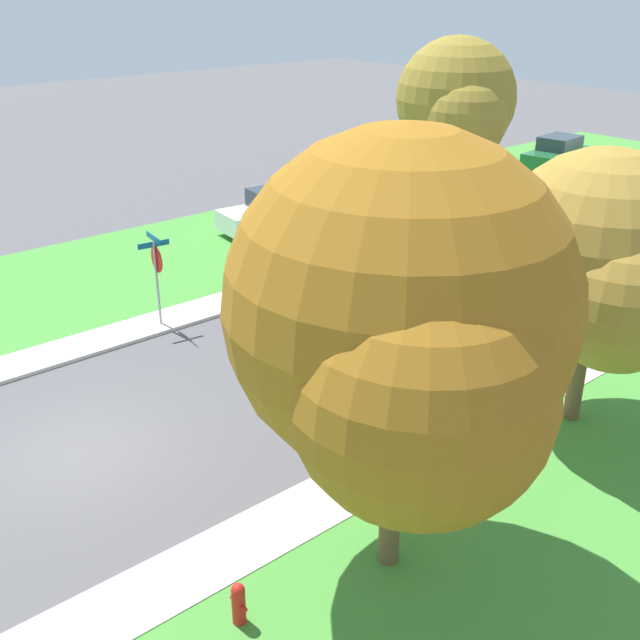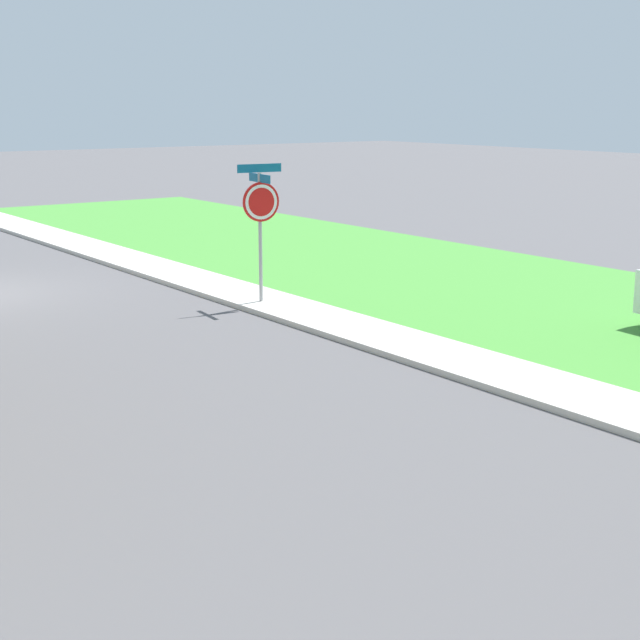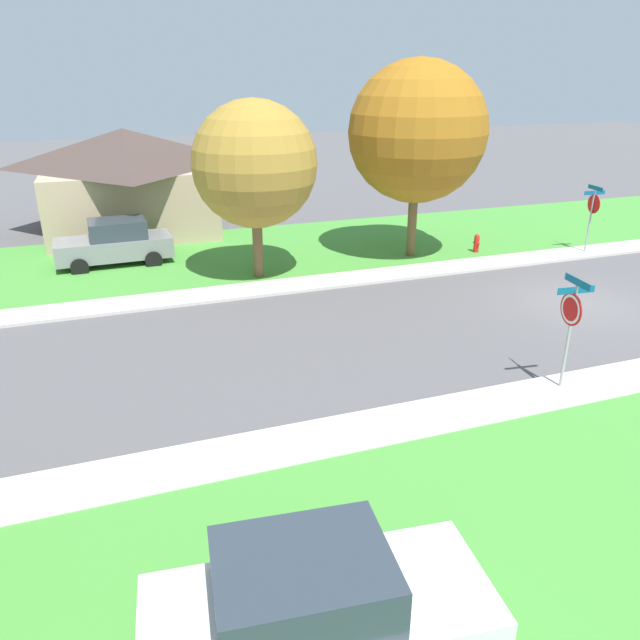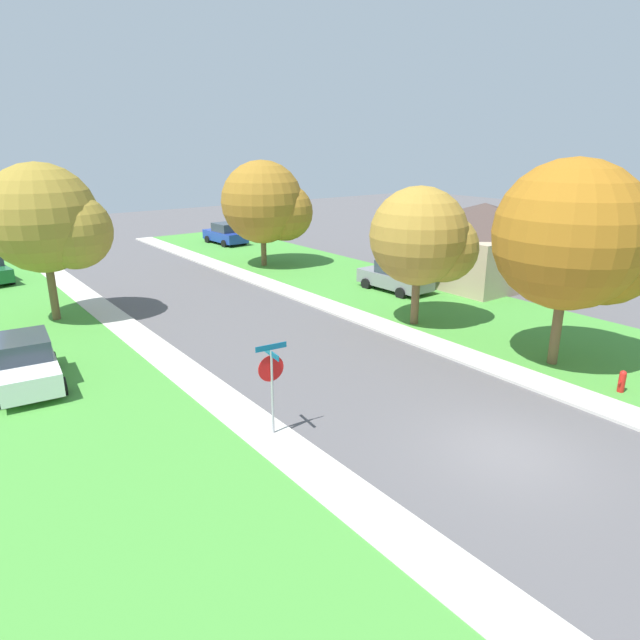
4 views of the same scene
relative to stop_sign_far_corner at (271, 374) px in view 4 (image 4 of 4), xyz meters
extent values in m
plane|color=#565456|center=(4.52, -4.55, -1.89)|extent=(120.00, 120.00, 0.00)
cube|color=beige|center=(9.22, 7.45, -1.84)|extent=(1.40, 56.00, 0.10)
cube|color=#479338|center=(13.92, 7.45, -1.85)|extent=(8.00, 56.00, 0.08)
cube|color=beige|center=(-0.18, 7.45, -1.84)|extent=(1.40, 56.00, 0.10)
cube|color=#479338|center=(-4.88, 7.45, -1.85)|extent=(8.00, 56.00, 0.08)
cylinder|color=#9E9EA3|center=(0.00, -0.03, -0.59)|extent=(0.07, 0.07, 2.60)
cylinder|color=red|center=(0.00, 0.02, 0.16)|extent=(0.76, 0.12, 0.76)
cylinder|color=white|center=(0.00, 0.04, 0.16)|extent=(0.66, 0.08, 0.67)
cylinder|color=red|center=(0.01, 0.04, 0.16)|extent=(0.54, 0.07, 0.55)
cube|color=#0F5B84|center=(0.00, -0.03, 0.80)|extent=(0.92, 0.13, 0.16)
cube|color=#0F5B84|center=(0.00, -0.03, 0.61)|extent=(0.13, 0.92, 0.16)
cylinder|color=black|center=(-2.81, 23.98, -1.57)|extent=(0.31, 0.66, 0.64)
cube|color=white|center=(-4.87, 7.75, -1.19)|extent=(2.25, 4.47, 0.76)
cube|color=#2D3842|center=(-4.85, 7.95, -0.47)|extent=(1.81, 2.26, 0.68)
cylinder|color=black|center=(-4.12, 6.33, -1.57)|extent=(0.31, 0.66, 0.64)
cylinder|color=black|center=(-5.91, 6.52, -1.57)|extent=(0.31, 0.66, 0.64)
cylinder|color=black|center=(-3.83, 8.98, -1.57)|extent=(0.31, 0.66, 0.64)
cube|color=gray|center=(14.01, 9.47, -1.19)|extent=(1.94, 4.36, 0.76)
cube|color=#2D3842|center=(14.02, 9.27, -0.47)|extent=(1.67, 2.15, 0.68)
cylinder|color=black|center=(13.07, 10.78, -1.57)|extent=(0.26, 0.65, 0.64)
cylinder|color=black|center=(14.87, 10.83, -1.57)|extent=(0.26, 0.65, 0.64)
cylinder|color=black|center=(13.16, 8.11, -1.57)|extent=(0.26, 0.65, 0.64)
cylinder|color=black|center=(14.95, 8.17, -1.57)|extent=(0.26, 0.65, 0.64)
cube|color=#1E389E|center=(13.58, 28.65, -1.19)|extent=(2.00, 4.38, 0.76)
cube|color=#2D3842|center=(13.59, 28.45, -0.47)|extent=(1.70, 2.17, 0.68)
cylinder|color=black|center=(12.62, 29.94, -1.57)|extent=(0.27, 0.65, 0.64)
cylinder|color=black|center=(14.42, 30.03, -1.57)|extent=(0.27, 0.65, 0.64)
cylinder|color=black|center=(12.74, 27.28, -1.57)|extent=(0.27, 0.65, 0.64)
cylinder|color=black|center=(14.54, 27.37, -1.57)|extent=(0.27, 0.65, 0.64)
cylinder|color=brown|center=(11.67, 19.52, -0.69)|extent=(0.36, 0.36, 2.40)
sphere|color=olive|center=(11.67, 19.52, 2.38)|extent=(5.33, 5.33, 5.33)
sphere|color=olive|center=(12.87, 18.72, 1.71)|extent=(3.73, 3.73, 3.73)
cylinder|color=brown|center=(10.54, 4.63, -0.61)|extent=(0.36, 0.36, 2.56)
sphere|color=olive|center=(10.54, 4.63, 2.18)|extent=(4.30, 4.30, 4.30)
sphere|color=olive|center=(11.51, 3.99, 1.64)|extent=(3.01, 3.01, 3.01)
cylinder|color=brown|center=(11.16, -1.84, -0.37)|extent=(0.36, 0.36, 3.04)
sphere|color=#9E6319|center=(11.16, -1.84, 2.99)|extent=(5.27, 5.27, 5.27)
sphere|color=#9E6319|center=(12.34, -2.63, 2.33)|extent=(3.69, 3.69, 3.69)
cylinder|color=brown|center=(-2.35, 15.12, -0.35)|extent=(0.36, 0.36, 3.08)
sphere|color=olive|center=(-2.35, 15.12, 2.88)|extent=(4.84, 4.84, 4.84)
sphere|color=olive|center=(-1.26, 14.40, 2.28)|extent=(3.39, 3.39, 3.39)
cube|color=tan|center=(20.15, 8.45, -0.39)|extent=(8.48, 7.30, 3.00)
pyramid|color=#473833|center=(20.15, 8.45, 1.91)|extent=(9.09, 7.90, 1.60)
cube|color=#51331E|center=(20.19, 12.07, -0.84)|extent=(1.00, 0.07, 2.10)
cylinder|color=red|center=(10.66, -4.61, -1.54)|extent=(0.22, 0.22, 0.70)
sphere|color=red|center=(10.66, -4.61, -1.17)|extent=(0.22, 0.22, 0.22)
cylinder|color=red|center=(10.52, -4.61, -1.44)|extent=(0.10, 0.08, 0.08)
cylinder|color=red|center=(10.80, -4.61, -1.44)|extent=(0.10, 0.08, 0.08)
camera|label=1|loc=(18.22, -9.32, 7.40)|focal=42.55mm
camera|label=2|loc=(9.92, 15.93, 2.03)|focal=54.71mm
camera|label=3|loc=(-10.08, 9.60, 5.11)|focal=34.12mm
camera|label=4|loc=(-7.37, -11.99, 6.05)|focal=31.11mm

